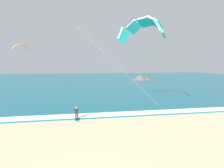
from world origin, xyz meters
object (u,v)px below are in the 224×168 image
kitesurfer (77,113)px  kite_distant (20,46)px  kite_primary (142,28)px  surfboard (77,120)px

kitesurfer → kite_distant: bearing=114.5°
kite_primary → kite_distant: (-24.28, 27.26, -0.65)m
surfboard → kite_primary: (9.73, 4.64, 12.16)m
kitesurfer → kite_primary: kite_primary is taller
kitesurfer → kite_distant: size_ratio=0.45×
kitesurfer → surfboard: bearing=-72.1°
kitesurfer → kite_primary: 15.58m
kite_distant → kite_primary: bearing=-48.3°
kite_primary → surfboard: bearing=-154.5°
kite_primary → kite_distant: kite_primary is taller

